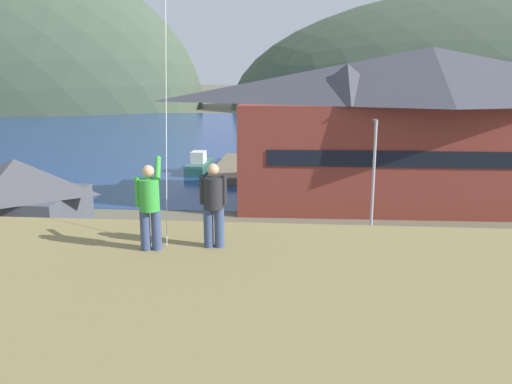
% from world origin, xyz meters
% --- Properties ---
extents(ground_plane, '(600.00, 600.00, 0.00)m').
position_xyz_m(ground_plane, '(0.00, 0.00, 0.00)').
color(ground_plane, '#66604C').
extents(parking_lot_pad, '(40.00, 20.00, 0.10)m').
position_xyz_m(parking_lot_pad, '(0.00, 5.00, 0.05)').
color(parking_lot_pad, gray).
rests_on(parking_lot_pad, ground).
extents(bay_water, '(360.00, 84.00, 0.03)m').
position_xyz_m(bay_water, '(0.00, 60.00, 0.01)').
color(bay_water, navy).
rests_on(bay_water, ground).
extents(harbor_lodge, '(29.18, 10.16, 11.64)m').
position_xyz_m(harbor_lodge, '(10.54, 21.17, 6.15)').
color(harbor_lodge, brown).
rests_on(harbor_lodge, ground).
extents(storage_shed_near_lot, '(6.56, 5.75, 5.58)m').
position_xyz_m(storage_shed_near_lot, '(-13.54, 7.13, 2.90)').
color(storage_shed_near_lot, '#474C56').
rests_on(storage_shed_near_lot, ground).
extents(storage_shed_waterside, '(5.86, 5.97, 4.56)m').
position_xyz_m(storage_shed_waterside, '(2.39, 22.95, 2.37)').
color(storage_shed_waterside, '#338475').
rests_on(storage_shed_waterside, ground).
extents(wharf_dock, '(3.20, 13.91, 0.70)m').
position_xyz_m(wharf_dock, '(-5.50, 33.55, 0.35)').
color(wharf_dock, '#70604C').
rests_on(wharf_dock, ground).
extents(moored_boat_wharfside, '(2.01, 5.78, 2.16)m').
position_xyz_m(moored_boat_wharfside, '(-8.73, 32.56, 0.72)').
color(moored_boat_wharfside, '#23564C').
rests_on(moored_boat_wharfside, ground).
extents(parked_car_lone_by_shed, '(4.31, 2.28, 1.82)m').
position_xyz_m(parked_car_lone_by_shed, '(-6.20, 6.55, 1.06)').
color(parked_car_lone_by_shed, '#236633').
rests_on(parked_car_lone_by_shed, parking_lot_pad).
extents(parked_car_back_row_right, '(4.35, 2.35, 1.82)m').
position_xyz_m(parked_car_back_row_right, '(-0.03, 0.01, 1.06)').
color(parked_car_back_row_right, red).
rests_on(parked_car_back_row_right, parking_lot_pad).
extents(parked_car_mid_row_near, '(4.28, 2.22, 1.82)m').
position_xyz_m(parked_car_mid_row_near, '(5.15, 5.73, 1.06)').
color(parked_car_mid_row_near, silver).
rests_on(parked_car_mid_row_near, parking_lot_pad).
extents(parked_car_front_row_end, '(4.31, 2.28, 1.82)m').
position_xyz_m(parked_car_front_row_end, '(10.02, 7.31, 1.06)').
color(parked_car_front_row_end, silver).
rests_on(parked_car_front_row_end, parking_lot_pad).
extents(parked_car_corner_spot, '(4.29, 2.22, 1.82)m').
position_xyz_m(parked_car_corner_spot, '(8.36, 1.55, 1.06)').
color(parked_car_corner_spot, slate).
rests_on(parked_car_corner_spot, parking_lot_pad).
extents(parking_light_pole, '(0.24, 0.78, 7.31)m').
position_xyz_m(parking_light_pole, '(5.33, 10.55, 4.30)').
color(parking_light_pole, '#ADADB2').
rests_on(parking_light_pole, parking_lot_pad).
extents(person_kite_flyer, '(0.52, 0.70, 1.86)m').
position_xyz_m(person_kite_flyer, '(-1.72, -8.89, 7.57)').
color(person_kite_flyer, '#384770').
rests_on(person_kite_flyer, grassy_hill_foreground).
extents(person_companion, '(0.55, 0.40, 1.74)m').
position_xyz_m(person_companion, '(-0.48, -8.62, 7.55)').
color(person_companion, '#384770').
rests_on(person_companion, grassy_hill_foreground).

